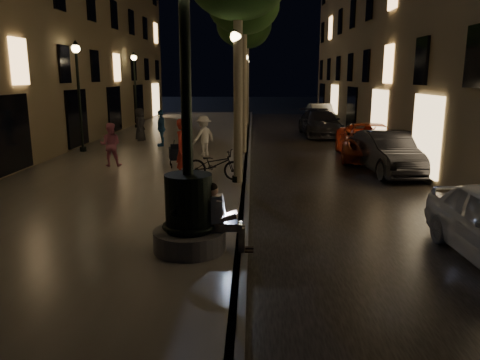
{
  "coord_description": "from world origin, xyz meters",
  "views": [
    {
      "loc": [
        0.21,
        -6.55,
        3.5
      ],
      "look_at": [
        -0.05,
        3.0,
        1.37
      ],
      "focal_mm": 35.0,
      "sensor_mm": 36.0,
      "label": 1
    }
  ],
  "objects_px": {
    "pedestrian_pink": "(110,145)",
    "pedestrian_dark": "(140,124)",
    "lamp_curb_c": "(245,80)",
    "tree_far": "(247,31)",
    "stroller": "(175,154)",
    "lamp_curb_b": "(242,82)",
    "car_third": "(369,142)",
    "pedestrian_white": "(204,136)",
    "lamp_left_c": "(135,80)",
    "fountain_lamppost": "(189,199)",
    "bicycle": "(215,164)",
    "car_rear": "(320,123)",
    "car_fifth": "(322,115)",
    "pedestrian_red": "(184,149)",
    "pedestrian_blue": "(161,128)",
    "seated_man_laptop": "(221,215)",
    "tree_third": "(244,26)",
    "lamp_curb_a": "(236,85)",
    "lamp_curb_d": "(247,79)",
    "tree_second": "(244,6)",
    "lamp_left_b": "(78,82)",
    "car_second": "(389,153)"
  },
  "relations": [
    {
      "from": "car_third",
      "to": "pedestrian_red",
      "type": "distance_m",
      "value": 8.78
    },
    {
      "from": "lamp_curb_a",
      "to": "pedestrian_blue",
      "type": "distance_m",
      "value": 8.94
    },
    {
      "from": "tree_third",
      "to": "pedestrian_pink",
      "type": "bearing_deg",
      "value": -117.0
    },
    {
      "from": "lamp_curb_d",
      "to": "lamp_left_c",
      "type": "bearing_deg",
      "value": -131.59
    },
    {
      "from": "lamp_curb_b",
      "to": "lamp_curb_c",
      "type": "relative_size",
      "value": 1.0
    },
    {
      "from": "pedestrian_blue",
      "to": "lamp_curb_c",
      "type": "bearing_deg",
      "value": 141.3
    },
    {
      "from": "tree_far",
      "to": "lamp_curb_b",
      "type": "xyz_separation_m",
      "value": [
        -0.08,
        -10.0,
        -3.2
      ]
    },
    {
      "from": "seated_man_laptop",
      "to": "tree_third",
      "type": "distance_m",
      "value": 18.74
    },
    {
      "from": "car_rear",
      "to": "car_fifth",
      "type": "distance_m",
      "value": 6.27
    },
    {
      "from": "fountain_lamppost",
      "to": "bicycle",
      "type": "distance_m",
      "value": 6.37
    },
    {
      "from": "lamp_curb_b",
      "to": "lamp_left_b",
      "type": "bearing_deg",
      "value": -164.27
    },
    {
      "from": "stroller",
      "to": "car_second",
      "type": "xyz_separation_m",
      "value": [
        7.86,
        0.03,
        0.06
      ]
    },
    {
      "from": "lamp_left_c",
      "to": "car_fifth",
      "type": "xyz_separation_m",
      "value": [
        12.6,
        3.73,
        -2.46
      ]
    },
    {
      "from": "pedestrian_red",
      "to": "pedestrian_pink",
      "type": "distance_m",
      "value": 3.67
    },
    {
      "from": "car_second",
      "to": "car_fifth",
      "type": "relative_size",
      "value": 0.99
    },
    {
      "from": "lamp_left_b",
      "to": "stroller",
      "type": "distance_m",
      "value": 6.45
    },
    {
      "from": "lamp_curb_a",
      "to": "lamp_curb_c",
      "type": "relative_size",
      "value": 1.0
    },
    {
      "from": "seated_man_laptop",
      "to": "pedestrian_red",
      "type": "height_order",
      "value": "pedestrian_red"
    },
    {
      "from": "lamp_curb_c",
      "to": "tree_far",
      "type": "bearing_deg",
      "value": 87.71
    },
    {
      "from": "car_third",
      "to": "pedestrian_blue",
      "type": "height_order",
      "value": "pedestrian_blue"
    },
    {
      "from": "car_third",
      "to": "pedestrian_white",
      "type": "xyz_separation_m",
      "value": [
        -7.05,
        -0.57,
        0.29
      ]
    },
    {
      "from": "lamp_curb_a",
      "to": "pedestrian_white",
      "type": "relative_size",
      "value": 2.84
    },
    {
      "from": "car_fifth",
      "to": "pedestrian_white",
      "type": "distance_m",
      "value": 16.41
    },
    {
      "from": "tree_far",
      "to": "lamp_left_c",
      "type": "relative_size",
      "value": 1.56
    },
    {
      "from": "tree_third",
      "to": "lamp_left_b",
      "type": "relative_size",
      "value": 1.5
    },
    {
      "from": "pedestrian_pink",
      "to": "pedestrian_dark",
      "type": "distance_m",
      "value": 7.01
    },
    {
      "from": "tree_second",
      "to": "lamp_left_b",
      "type": "height_order",
      "value": "tree_second"
    },
    {
      "from": "seated_man_laptop",
      "to": "lamp_curb_b",
      "type": "xyz_separation_m",
      "value": [
        0.09,
        14.0,
        2.33
      ]
    },
    {
      "from": "lamp_curb_b",
      "to": "lamp_curb_d",
      "type": "distance_m",
      "value": 16.0
    },
    {
      "from": "stroller",
      "to": "bicycle",
      "type": "height_order",
      "value": "stroller"
    },
    {
      "from": "bicycle",
      "to": "fountain_lamppost",
      "type": "bearing_deg",
      "value": -168.43
    },
    {
      "from": "tree_far",
      "to": "pedestrian_blue",
      "type": "distance_m",
      "value": 12.23
    },
    {
      "from": "car_rear",
      "to": "pedestrian_red",
      "type": "xyz_separation_m",
      "value": [
        -6.28,
        -12.99,
        0.42
      ]
    },
    {
      "from": "pedestrian_red",
      "to": "car_third",
      "type": "bearing_deg",
      "value": -27.15
    },
    {
      "from": "seated_man_laptop",
      "to": "car_fifth",
      "type": "bearing_deg",
      "value": 77.75
    },
    {
      "from": "fountain_lamppost",
      "to": "bicycle",
      "type": "xyz_separation_m",
      "value": [
        -0.01,
        6.35,
        -0.52
      ]
    },
    {
      "from": "car_fifth",
      "to": "bicycle",
      "type": "height_order",
      "value": "car_fifth"
    },
    {
      "from": "tree_far",
      "to": "lamp_curb_d",
      "type": "bearing_deg",
      "value": 90.76
    },
    {
      "from": "lamp_left_c",
      "to": "pedestrian_dark",
      "type": "relative_size",
      "value": 2.82
    },
    {
      "from": "stroller",
      "to": "car_fifth",
      "type": "height_order",
      "value": "car_fifth"
    },
    {
      "from": "tree_far",
      "to": "lamp_curb_c",
      "type": "xyz_separation_m",
      "value": [
        -0.08,
        -2.0,
        -3.2
      ]
    },
    {
      "from": "lamp_left_c",
      "to": "bicycle",
      "type": "relative_size",
      "value": 2.55
    },
    {
      "from": "car_second",
      "to": "tree_second",
      "type": "bearing_deg",
      "value": 141.1
    },
    {
      "from": "lamp_curb_b",
      "to": "pedestrian_pink",
      "type": "relative_size",
      "value": 2.97
    },
    {
      "from": "pedestrian_dark",
      "to": "car_fifth",
      "type": "bearing_deg",
      "value": -43.75
    },
    {
      "from": "car_second",
      "to": "pedestrian_dark",
      "type": "height_order",
      "value": "pedestrian_dark"
    },
    {
      "from": "tree_far",
      "to": "car_rear",
      "type": "distance_m",
      "value": 8.48
    },
    {
      "from": "pedestrian_dark",
      "to": "car_third",
      "type": "bearing_deg",
      "value": -107.53
    },
    {
      "from": "stroller",
      "to": "pedestrian_pink",
      "type": "xyz_separation_m",
      "value": [
        -2.44,
        0.15,
        0.31
      ]
    },
    {
      "from": "fountain_lamppost",
      "to": "tree_far",
      "type": "distance_m",
      "value": 24.57
    }
  ]
}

